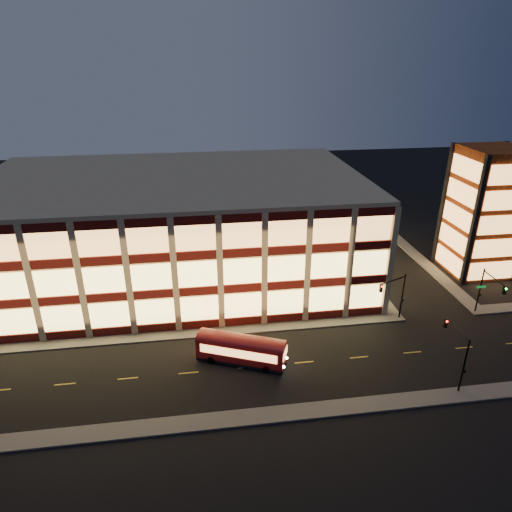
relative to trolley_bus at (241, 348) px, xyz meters
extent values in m
plane|color=black|center=(-3.51, 4.95, -1.73)|extent=(200.00, 200.00, 0.00)
cube|color=#514F4C|center=(-6.51, 5.95, -1.66)|extent=(54.00, 2.00, 0.15)
cube|color=#514F4C|center=(19.49, 21.95, -1.66)|extent=(2.00, 30.00, 0.15)
cube|color=#514F4C|center=(30.49, 21.95, -1.66)|extent=(2.00, 30.00, 0.15)
cube|color=#514F4C|center=(-3.51, -8.05, -1.66)|extent=(100.00, 2.00, 0.15)
cube|color=tan|center=(-6.51, 21.95, 5.27)|extent=(50.00, 30.00, 14.00)
cube|color=tan|center=(-6.51, 21.95, 12.52)|extent=(50.40, 30.40, 0.50)
cube|color=#470C0A|center=(-6.51, 6.83, -1.08)|extent=(50.10, 0.25, 1.00)
cube|color=#FFD66B|center=(-6.51, 6.85, 1.02)|extent=(49.00, 0.20, 3.00)
cube|color=#470C0A|center=(18.61, 21.95, -1.08)|extent=(0.25, 30.10, 1.00)
cube|color=#FFD66B|center=(18.59, 21.95, 1.02)|extent=(0.20, 29.00, 3.00)
cube|color=#470C0A|center=(-6.51, 6.83, 3.32)|extent=(50.10, 0.25, 1.00)
cube|color=#FFD66B|center=(-6.51, 6.85, 5.42)|extent=(49.00, 0.20, 3.00)
cube|color=#470C0A|center=(18.61, 21.95, 3.32)|extent=(0.25, 30.10, 1.00)
cube|color=#FFD66B|center=(18.59, 21.95, 5.42)|extent=(0.20, 29.00, 3.00)
cube|color=#470C0A|center=(-6.51, 6.83, 7.72)|extent=(50.10, 0.25, 1.00)
cube|color=#FFD66B|center=(-6.51, 6.85, 9.82)|extent=(49.00, 0.20, 3.00)
cube|color=#470C0A|center=(18.61, 21.95, 7.72)|extent=(0.25, 30.10, 1.00)
cube|color=#FFD66B|center=(18.59, 21.95, 9.82)|extent=(0.20, 29.00, 3.00)
cube|color=#8C3814|center=(36.49, 16.95, 7.27)|extent=(8.00, 8.00, 18.00)
cube|color=black|center=(32.49, 12.95, 7.27)|extent=(0.60, 0.60, 18.00)
cube|color=black|center=(32.49, 20.95, 7.27)|extent=(0.60, 0.60, 18.00)
cube|color=black|center=(40.49, 20.95, 7.27)|extent=(0.60, 0.60, 18.00)
cube|color=#E99D51|center=(36.49, 12.87, 0.07)|extent=(6.60, 0.16, 2.60)
cube|color=#E99D51|center=(32.41, 16.95, 0.07)|extent=(0.16, 6.60, 2.60)
cube|color=#E99D51|center=(36.49, 12.87, 3.47)|extent=(6.60, 0.16, 2.60)
cube|color=#E99D51|center=(32.41, 16.95, 3.47)|extent=(0.16, 6.60, 2.60)
cube|color=#E99D51|center=(36.49, 12.87, 6.87)|extent=(6.60, 0.16, 2.60)
cube|color=#E99D51|center=(32.41, 16.95, 6.87)|extent=(0.16, 6.60, 2.60)
cube|color=#E99D51|center=(36.49, 12.87, 10.27)|extent=(6.60, 0.16, 2.60)
cube|color=#E99D51|center=(32.41, 16.95, 10.27)|extent=(0.16, 6.60, 2.60)
cube|color=#E99D51|center=(32.41, 16.95, 13.67)|extent=(0.16, 6.60, 2.60)
cylinder|color=black|center=(19.99, 5.75, 1.27)|extent=(0.18, 0.18, 6.00)
cylinder|color=black|center=(18.24, 5.00, 3.97)|extent=(3.56, 1.63, 0.14)
cube|color=black|center=(16.49, 4.25, 3.47)|extent=(0.32, 0.32, 0.95)
sphere|color=#FF0C05|center=(16.49, 4.07, 3.77)|extent=(0.20, 0.20, 0.20)
cube|color=black|center=(19.99, 5.55, 0.87)|extent=(0.25, 0.18, 0.28)
cylinder|color=black|center=(29.99, 5.75, 1.27)|extent=(0.18, 0.18, 6.00)
cylinder|color=black|center=(29.99, 3.75, 3.97)|extent=(0.14, 4.00, 0.14)
cube|color=black|center=(29.99, 1.75, 3.47)|extent=(0.32, 0.32, 0.95)
sphere|color=#0CFF26|center=(29.99, 1.57, 3.77)|extent=(0.20, 0.20, 0.20)
cube|color=black|center=(29.99, 5.55, 0.87)|extent=(0.25, 0.18, 0.28)
cube|color=#0C7226|center=(29.99, 5.60, 1.87)|extent=(1.20, 0.06, 0.28)
cylinder|color=black|center=(19.99, -7.55, 1.27)|extent=(0.18, 0.18, 6.00)
cylinder|color=black|center=(19.99, -5.55, 3.97)|extent=(0.14, 4.00, 0.14)
cube|color=black|center=(19.99, -3.55, 3.47)|extent=(0.32, 0.32, 0.95)
sphere|color=#FF0C05|center=(19.99, -3.73, 3.77)|extent=(0.20, 0.20, 0.20)
cube|color=black|center=(19.99, -7.75, 0.87)|extent=(0.25, 0.18, 0.28)
cube|color=#8A0708|center=(0.00, 0.00, -0.16)|extent=(9.38, 5.73, 2.12)
cube|color=black|center=(0.00, 0.00, -1.41)|extent=(9.38, 5.73, 0.32)
cylinder|color=black|center=(-3.11, 0.22, -1.32)|extent=(0.87, 0.58, 0.83)
cylinder|color=black|center=(-2.32, 2.09, -1.32)|extent=(0.87, 0.58, 0.83)
cylinder|color=black|center=(2.32, -2.09, -1.32)|extent=(0.87, 0.58, 0.83)
cylinder|color=black|center=(3.11, -0.22, -1.32)|extent=(0.87, 0.58, 0.83)
cube|color=#E99D51|center=(-0.46, -1.09, 0.11)|extent=(7.49, 3.23, 0.92)
cube|color=#E99D51|center=(0.46, 1.09, 0.11)|extent=(7.49, 3.23, 0.92)
camera|label=1|loc=(-4.04, -38.75, 28.12)|focal=32.00mm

